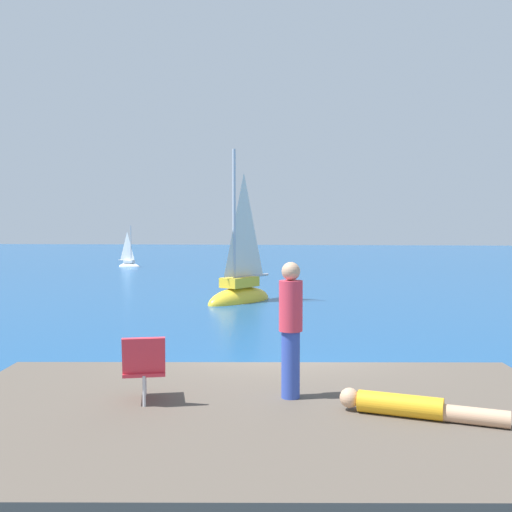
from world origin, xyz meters
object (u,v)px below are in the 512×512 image
at_px(sailboat_far, 129,264).
at_px(beach_chair, 144,365).
at_px(person_sunbather, 412,407).
at_px(person_standing, 291,326).
at_px(sailboat_near, 240,293).

height_order(sailboat_far, beach_chair, sailboat_far).
xyz_separation_m(person_sunbather, beach_chair, (-3.00, 0.23, 0.33)).
xyz_separation_m(person_standing, beach_chair, (-1.67, -0.38, -0.42)).
relative_size(sailboat_near, person_sunbather, 3.72).
relative_size(sailboat_near, person_standing, 3.95).
xyz_separation_m(sailboat_near, sailboat_far, (-10.25, 18.42, -0.17)).
relative_size(sailboat_far, person_standing, 1.99).
bearing_deg(person_sunbather, sailboat_far, 128.28).
xyz_separation_m(sailboat_far, person_standing, (12.86, -34.18, 1.59)).
distance_m(sailboat_far, person_sunbather, 37.58).
height_order(sailboat_far, person_standing, sailboat_far).
bearing_deg(sailboat_far, sailboat_near, -44.20).
bearing_deg(person_sunbather, beach_chair, -168.36).
bearing_deg(person_sunbather, person_standing, 171.37).
distance_m(person_sunbather, person_standing, 1.64).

